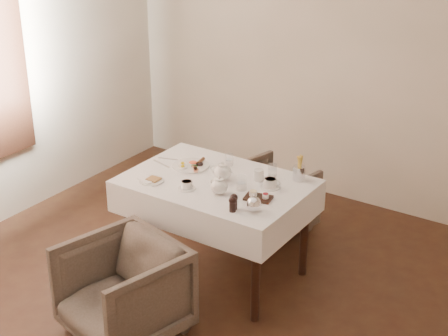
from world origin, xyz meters
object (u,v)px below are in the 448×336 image
armchair_near (123,291)px  armchair_far (270,199)px  breakfast_plate (191,165)px  teapot_centre (222,171)px  table (216,196)px

armchair_near → armchair_far: size_ratio=1.12×
breakfast_plate → teapot_centre: teapot_centre is taller
breakfast_plate → teapot_centre: 0.33m
table → breakfast_plate: bearing=160.0°
teapot_centre → armchair_far: bearing=85.7°
table → teapot_centre: teapot_centre is taller
armchair_near → teapot_centre: bearing=97.0°
table → teapot_centre: (0.03, 0.04, 0.19)m
table → breakfast_plate: size_ratio=4.66×
table → breakfast_plate: 0.34m
armchair_near → armchair_far: 1.71m
breakfast_plate → teapot_centre: bearing=2.9°
armchair_near → armchair_far: (0.08, 1.71, -0.03)m
armchair_far → armchair_near: bearing=101.7°
armchair_far → teapot_centre: size_ratio=3.59×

